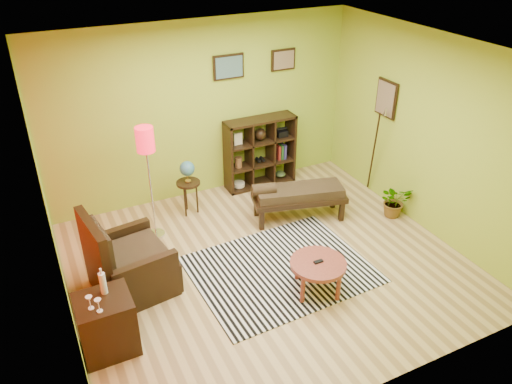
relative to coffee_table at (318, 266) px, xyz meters
name	(u,v)px	position (x,y,z in m)	size (l,w,h in m)	color
ground	(267,263)	(-0.31, 0.74, -0.36)	(5.00, 5.00, 0.00)	tan
room_shell	(261,141)	(-0.40, 0.76, 1.44)	(5.04, 4.54, 2.82)	#97B22E
zebra_rug	(281,269)	(-0.22, 0.54, -0.36)	(2.25, 1.77, 0.01)	white
coffee_table	(318,266)	(0.00, 0.00, 0.00)	(0.69, 0.69, 0.44)	brown
armchair	(127,267)	(-2.08, 1.04, -0.03)	(1.03, 1.03, 1.11)	black
side_cabinet	(107,324)	(-2.51, 0.17, -0.02)	(0.57, 0.52, 0.99)	black
floor_lamp	(146,150)	(-1.46, 2.05, 1.00)	(0.25, 0.25, 1.68)	silver
globe_table	(188,175)	(-0.81, 2.42, 0.31)	(0.36, 0.36, 0.88)	black
cube_shelf	(261,152)	(0.60, 2.77, 0.24)	(1.20, 0.35, 1.20)	black
bench	(297,194)	(0.60, 1.55, 0.05)	(1.48, 0.84, 0.65)	black
potted_plant	(394,204)	(1.99, 0.96, -0.16)	(0.47, 0.52, 0.40)	#26661E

